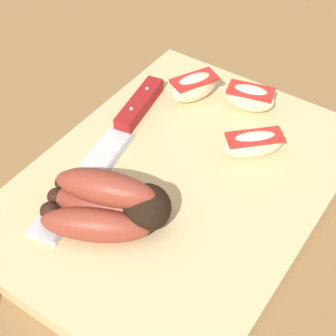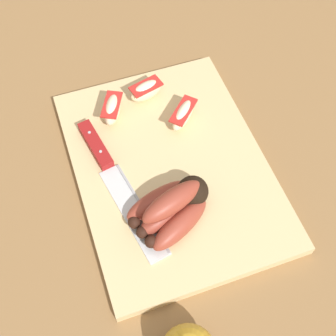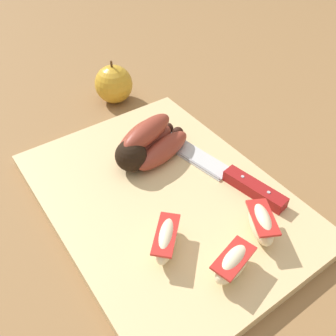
% 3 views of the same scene
% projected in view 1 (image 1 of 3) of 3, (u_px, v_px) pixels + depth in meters
% --- Properties ---
extents(ground_plane, '(6.00, 6.00, 0.00)m').
position_uv_depth(ground_plane, '(192.00, 198.00, 0.61)').
color(ground_plane, olive).
extents(cutting_board, '(0.42, 0.31, 0.02)m').
position_uv_depth(cutting_board, '(178.00, 185.00, 0.61)').
color(cutting_board, '#DBBC84').
rests_on(cutting_board, ground_plane).
extents(banana_bunch, '(0.12, 0.14, 0.06)m').
position_uv_depth(banana_bunch, '(110.00, 202.00, 0.55)').
color(banana_bunch, black).
rests_on(banana_bunch, cutting_board).
extents(chefs_knife, '(0.28, 0.08, 0.02)m').
position_uv_depth(chefs_knife, '(123.00, 129.00, 0.66)').
color(chefs_knife, silver).
rests_on(chefs_knife, cutting_board).
extents(apple_wedge_near, '(0.07, 0.07, 0.04)m').
position_uv_depth(apple_wedge_near, '(254.00, 144.00, 0.62)').
color(apple_wedge_near, beige).
rests_on(apple_wedge_near, cutting_board).
extents(apple_wedge_middle, '(0.04, 0.07, 0.04)m').
position_uv_depth(apple_wedge_middle, '(250.00, 98.00, 0.68)').
color(apple_wedge_middle, beige).
rests_on(apple_wedge_middle, cutting_board).
extents(apple_wedge_far, '(0.07, 0.05, 0.04)m').
position_uv_depth(apple_wedge_far, '(194.00, 87.00, 0.69)').
color(apple_wedge_far, beige).
rests_on(apple_wedge_far, cutting_board).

